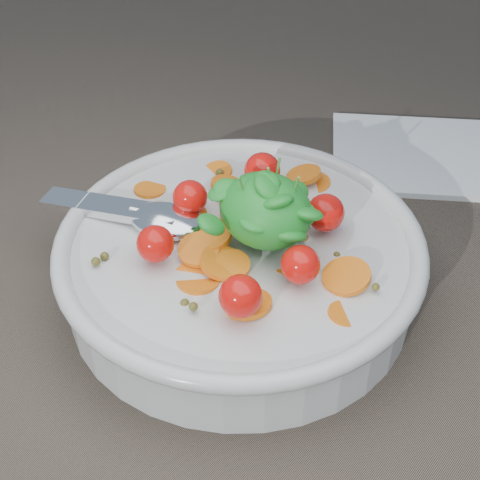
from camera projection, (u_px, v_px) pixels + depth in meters
The scene contains 3 objects.
ground at pixel (248, 281), 0.66m from camera, with size 6.00×6.00×0.00m, color brown.
bowl at pixel (240, 262), 0.62m from camera, with size 0.33×0.31×0.13m.
napkin at pixel (413, 155), 0.81m from camera, with size 0.18×0.15×0.01m, color white.
Camera 1 is at (0.29, -0.38, 0.45)m, focal length 55.00 mm.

